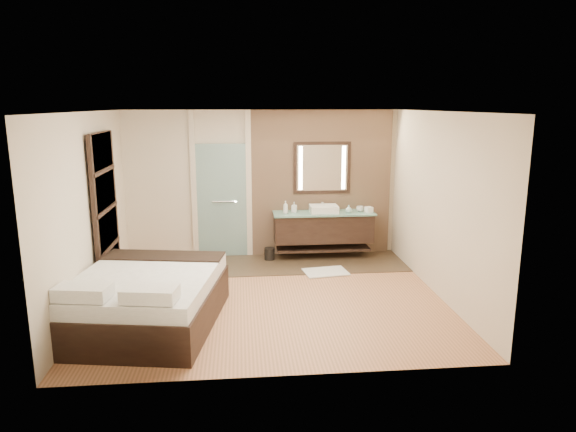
{
  "coord_description": "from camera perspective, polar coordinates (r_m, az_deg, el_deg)",
  "views": [
    {
      "loc": [
        -0.42,
        -7.15,
        2.8
      ],
      "look_at": [
        0.32,
        0.6,
        1.1
      ],
      "focal_mm": 32.0,
      "sensor_mm": 36.0,
      "label": 1
    }
  ],
  "objects": [
    {
      "name": "tile_strip",
      "position": [
        9.24,
        1.14,
        -5.26
      ],
      "size": [
        3.8,
        1.3,
        0.01
      ],
      "primitive_type": "cube",
      "color": "#3C2F21",
      "rests_on": "floor"
    },
    {
      "name": "shoji_partition",
      "position": [
        8.16,
        -19.59,
        0.39
      ],
      "size": [
        0.06,
        1.2,
        2.4
      ],
      "color": "black",
      "rests_on": "floor"
    },
    {
      "name": "vanity",
      "position": [
        9.45,
        3.94,
        -1.26
      ],
      "size": [
        1.85,
        0.55,
        0.88
      ],
      "color": "black",
      "rests_on": "stone_wall"
    },
    {
      "name": "waste_bin",
      "position": [
        9.4,
        -2.07,
        -4.24
      ],
      "size": [
        0.22,
        0.22,
        0.23
      ],
      "primitive_type": "cylinder",
      "rotation": [
        0.0,
        0.0,
        -0.2
      ],
      "color": "black",
      "rests_on": "floor"
    },
    {
      "name": "stone_wall",
      "position": [
        9.59,
        3.73,
        3.63
      ],
      "size": [
        2.6,
        0.08,
        2.7
      ],
      "primitive_type": "cube",
      "color": "tan",
      "rests_on": "floor"
    },
    {
      "name": "soap_bottle_c",
      "position": [
        9.38,
        6.76,
        0.8
      ],
      "size": [
        0.12,
        0.12,
        0.14
      ],
      "primitive_type": "imported",
      "rotation": [
        0.0,
        0.0,
        0.08
      ],
      "color": "#A5CFCE",
      "rests_on": "vanity"
    },
    {
      "name": "frosted_door",
      "position": [
        9.5,
        -7.37,
        2.21
      ],
      "size": [
        1.1,
        0.12,
        2.7
      ],
      "color": "#BAECE8",
      "rests_on": "floor"
    },
    {
      "name": "floor",
      "position": [
        7.69,
        -1.99,
        -9.02
      ],
      "size": [
        5.0,
        5.0,
        0.0
      ],
      "primitive_type": "plane",
      "color": "#9D6542",
      "rests_on": "ground"
    },
    {
      "name": "soap_bottle_b",
      "position": [
        9.36,
        0.69,
        1.01
      ],
      "size": [
        0.11,
        0.11,
        0.19
      ],
      "primitive_type": "imported",
      "rotation": [
        0.0,
        0.0,
        -0.35
      ],
      "color": "#B2B2B2",
      "rests_on": "vanity"
    },
    {
      "name": "soap_bottle_a",
      "position": [
        9.24,
        -0.28,
        0.99
      ],
      "size": [
        0.12,
        0.12,
        0.23
      ],
      "primitive_type": "imported",
      "rotation": [
        0.0,
        0.0,
        -0.4
      ],
      "color": "silver",
      "rests_on": "vanity"
    },
    {
      "name": "bed",
      "position": [
        6.91,
        -15.55,
        -8.91
      ],
      "size": [
        2.08,
        2.44,
        0.84
      ],
      "rotation": [
        0.0,
        0.0,
        -0.17
      ],
      "color": "black",
      "rests_on": "floor"
    },
    {
      "name": "mirror_unit",
      "position": [
        9.5,
        3.81,
        5.37
      ],
      "size": [
        1.06,
        0.04,
        0.96
      ],
      "color": "black",
      "rests_on": "stone_wall"
    },
    {
      "name": "tissue_box",
      "position": [
        9.46,
        8.97,
        0.7
      ],
      "size": [
        0.15,
        0.15,
        0.1
      ],
      "primitive_type": "cube",
      "rotation": [
        0.0,
        0.0,
        0.33
      ],
      "color": "white",
      "rests_on": "vanity"
    },
    {
      "name": "bath_mat",
      "position": [
        8.76,
        4.21,
        -6.21
      ],
      "size": [
        0.79,
        0.6,
        0.02
      ],
      "primitive_type": "cube",
      "rotation": [
        0.0,
        0.0,
        0.15
      ],
      "color": "silver",
      "rests_on": "floor"
    },
    {
      "name": "cup",
      "position": [
        9.51,
        7.99,
        0.8
      ],
      "size": [
        0.15,
        0.15,
        0.1
      ],
      "primitive_type": "imported",
      "rotation": [
        0.0,
        0.0,
        -0.16
      ],
      "color": "silver",
      "rests_on": "vanity"
    }
  ]
}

